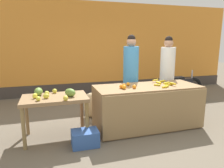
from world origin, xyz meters
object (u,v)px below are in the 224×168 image
object	(u,v)px
vendor_woman_blue_shirt	(131,76)
produce_crate	(85,138)
vendor_woman_white_shirt	(167,75)
produce_sack	(91,105)
parked_motorcycle	(179,87)

from	to	relation	value
vendor_woman_blue_shirt	produce_crate	xyz separation A→B (m)	(-1.25, -1.11, -0.80)
vendor_woman_blue_shirt	vendor_woman_white_shirt	distance (m)	0.94
vendor_woman_white_shirt	produce_sack	xyz separation A→B (m)	(-1.82, 0.15, -0.63)
parked_motorcycle	produce_crate	bearing A→B (deg)	-148.34
vendor_woman_blue_shirt	parked_motorcycle	size ratio (longest dim) A/B	1.15
vendor_woman_blue_shirt	produce_sack	xyz separation A→B (m)	(-0.88, 0.16, -0.65)
parked_motorcycle	produce_sack	size ratio (longest dim) A/B	2.79
vendor_woman_white_shirt	produce_sack	world-z (taller)	vendor_woman_white_shirt
vendor_woman_blue_shirt	vendor_woman_white_shirt	world-z (taller)	vendor_woman_blue_shirt
vendor_woman_white_shirt	produce_sack	distance (m)	1.93
vendor_woman_white_shirt	parked_motorcycle	bearing A→B (deg)	40.90
vendor_woman_blue_shirt	produce_sack	bearing A→B (deg)	169.70
vendor_woman_blue_shirt	produce_sack	distance (m)	1.11
vendor_woman_white_shirt	produce_crate	bearing A→B (deg)	-152.81
vendor_woman_white_shirt	produce_crate	xyz separation A→B (m)	(-2.19, -1.12, -0.79)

